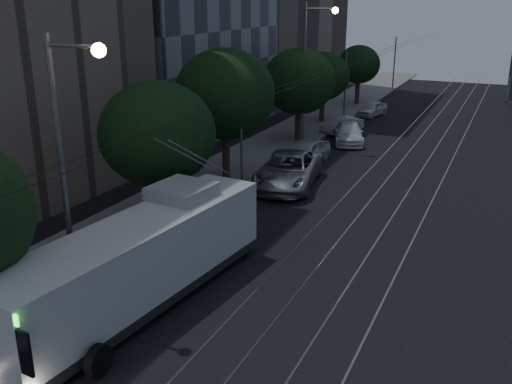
{
  "coord_description": "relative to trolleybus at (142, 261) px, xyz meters",
  "views": [
    {
      "loc": [
        8.09,
        -17.23,
        10.26
      ],
      "look_at": [
        -1.63,
        3.93,
        2.28
      ],
      "focal_mm": 40.0,
      "sensor_mm": 36.0,
      "label": 1
    }
  ],
  "objects": [
    {
      "name": "ground",
      "position": [
        2.9,
        2.72,
        -1.66
      ],
      "size": [
        120.0,
        120.0,
        0.0
      ],
      "primitive_type": "plane",
      "color": "black",
      "rests_on": "ground"
    },
    {
      "name": "sidewalk",
      "position": [
        -4.6,
        22.72,
        -1.58
      ],
      "size": [
        5.0,
        90.0,
        0.15
      ],
      "primitive_type": "cube",
      "color": "gray",
      "rests_on": "ground"
    },
    {
      "name": "trolleybus",
      "position": [
        0.0,
        0.0,
        0.0
      ],
      "size": [
        3.66,
        12.11,
        5.63
      ],
      "rotation": [
        0.0,
        0.0,
        -0.1
      ],
      "color": "silver",
      "rests_on": "ground"
    },
    {
      "name": "streetlamp_near",
      "position": [
        -1.9,
        -0.86,
        3.95
      ],
      "size": [
        2.26,
        0.44,
        9.25
      ],
      "color": "slate",
      "rests_on": "ground"
    },
    {
      "name": "streetlamp_far",
      "position": [
        -2.49,
        23.85,
        4.32
      ],
      "size": [
        2.4,
        0.44,
        9.91
      ],
      "color": "slate",
      "rests_on": "ground"
    },
    {
      "name": "car_white_b",
      "position": [
        -0.01,
        25.91,
        -0.94
      ],
      "size": [
        3.47,
        5.32,
        1.43
      ],
      "primitive_type": "imported",
      "rotation": [
        0.0,
        0.0,
        0.32
      ],
      "color": "white",
      "rests_on": "ground"
    },
    {
      "name": "tram_rails",
      "position": [
        5.4,
        22.72,
        -1.65
      ],
      "size": [
        4.52,
        90.0,
        0.02
      ],
      "color": "gray",
      "rests_on": "ground"
    },
    {
      "name": "tree_2",
      "position": [
        -4.1,
        14.11,
        3.39
      ],
      "size": [
        5.73,
        5.73,
        7.63
      ],
      "color": "#2F211A",
      "rests_on": "ground"
    },
    {
      "name": "tree_1",
      "position": [
        -3.6,
        6.55,
        2.74
      ],
      "size": [
        5.31,
        5.31,
        6.8
      ],
      "color": "#2F211A",
      "rests_on": "ground"
    },
    {
      "name": "overhead_wires",
      "position": [
        -2.07,
        22.72,
        1.81
      ],
      "size": [
        2.23,
        90.0,
        6.0
      ],
      "color": "black",
      "rests_on": "ground"
    },
    {
      "name": "car_white_c",
      "position": [
        -1.4,
        28.89,
        -1.02
      ],
      "size": [
        2.84,
        4.07,
        1.27
      ],
      "primitive_type": "imported",
      "rotation": [
        0.0,
        0.0,
        -0.43
      ],
      "color": "silver",
      "rests_on": "ground"
    },
    {
      "name": "tree_3",
      "position": [
        -3.6,
        24.72,
        2.8
      ],
      "size": [
        5.3,
        5.3,
        6.86
      ],
      "color": "#2F211A",
      "rests_on": "ground"
    },
    {
      "name": "car_white_d",
      "position": [
        -0.88,
        36.53,
        -1.0
      ],
      "size": [
        2.39,
        4.12,
        1.32
      ],
      "primitive_type": "imported",
      "rotation": [
        0.0,
        0.0,
        -0.23
      ],
      "color": "white",
      "rests_on": "ground"
    },
    {
      "name": "tree_5",
      "position": [
        -3.6,
        41.42,
        2.33
      ],
      "size": [
        4.14,
        4.14,
        5.87
      ],
      "color": "#2F211A",
      "rests_on": "ground"
    },
    {
      "name": "pickup_silver",
      "position": [
        -0.32,
        14.53,
        -0.73
      ],
      "size": [
        4.08,
        7.1,
        1.86
      ],
      "primitive_type": "imported",
      "rotation": [
        0.0,
        0.0,
        0.15
      ],
      "color": "#9FA2A6",
      "rests_on": "ground"
    },
    {
      "name": "tree_4",
      "position": [
        -4.1,
        31.87,
        2.3
      ],
      "size": [
        4.47,
        4.47,
        5.99
      ],
      "color": "#2F211A",
      "rests_on": "ground"
    },
    {
      "name": "car_white_a",
      "position": [
        -0.94,
        19.16,
        -0.87
      ],
      "size": [
        2.3,
        4.78,
        1.57
      ],
      "primitive_type": "imported",
      "rotation": [
        0.0,
        0.0,
        -0.1
      ],
      "color": "silver",
      "rests_on": "ground"
    }
  ]
}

